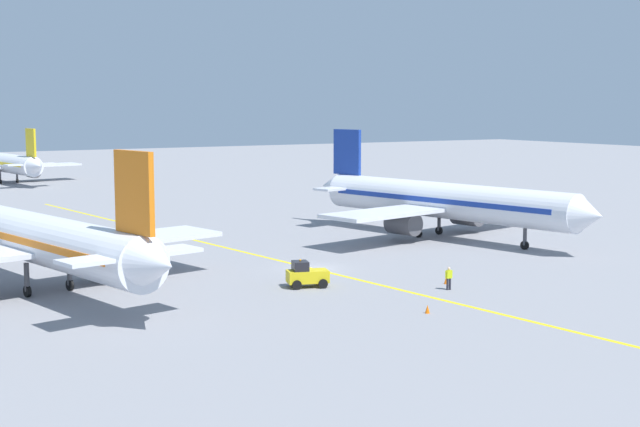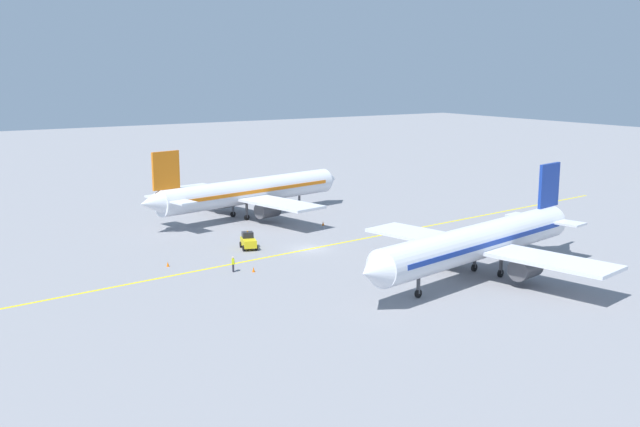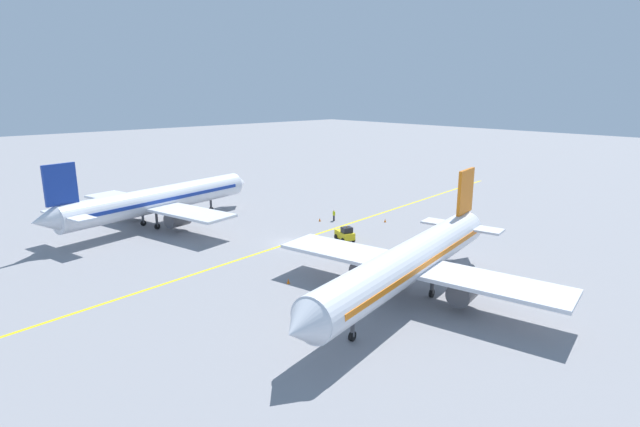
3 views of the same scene
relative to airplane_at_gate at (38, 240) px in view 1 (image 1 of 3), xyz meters
The scene contains 10 objects.
ground_plane 21.78m from the airplane_at_gate, ahead, with size 400.00×400.00×0.00m, color gray.
apron_yellow_centreline 21.78m from the airplane_at_gate, ahead, with size 0.40×120.00×0.01m, color yellow.
airplane_at_gate is the anchor object (origin of this frame).
airplane_adjacent_stand 41.35m from the airplane_at_gate, ahead, with size 28.47×35.31×10.60m.
airplane_distant_taxiing 95.22m from the airplane_at_gate, 80.05° to the left, with size 25.60×31.96×9.54m.
baggage_tug_white 19.51m from the airplane_at_gate, 27.24° to the right, with size 3.31×2.45×2.11m.
ground_crew_worker 29.73m from the airplane_at_gate, 30.34° to the right, with size 0.57×0.28×1.68m.
traffic_cone_near_nose 28.31m from the airplane_at_gate, 45.31° to the right, with size 0.32×0.32×0.55m, color orange.
traffic_cone_mid_apron 30.00m from the airplane_at_gate, 26.21° to the right, with size 0.32×0.32×0.55m, color orange.
traffic_cone_by_wingtip 12.70m from the airplane_at_gate, 29.30° to the left, with size 0.32×0.32×0.55m, color orange.
Camera 1 is at (-35.99, -61.84, 13.33)m, focal length 50.00 mm.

